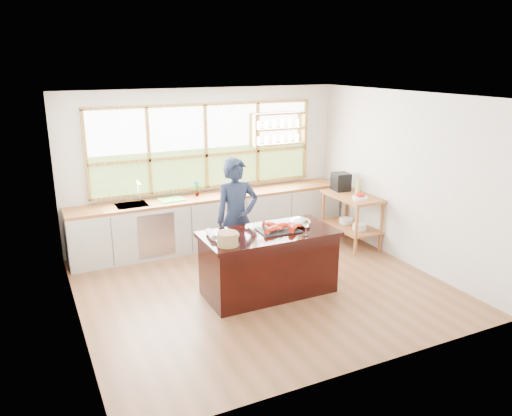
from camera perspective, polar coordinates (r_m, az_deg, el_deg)
ground_plane at (r=7.30m, az=0.71°, el=-8.97°), size 5.00×5.00×0.00m
room_shell at (r=7.20m, az=-0.88°, el=5.39°), size 5.02×4.52×2.71m
back_counter at (r=8.78m, az=-5.00°, el=-1.34°), size 4.90×0.63×0.90m
right_shelf_unit at (r=8.87m, az=10.91°, el=-0.38°), size 0.62×1.10×0.90m
island at (r=6.95m, az=1.46°, el=-6.23°), size 1.85×0.90×0.90m
cook at (r=7.33m, az=-2.21°, el=-1.24°), size 0.68×0.46×1.81m
potted_plant at (r=8.60m, az=-6.81°, el=2.24°), size 0.15×0.11×0.27m
cutting_board at (r=8.44m, az=-9.60°, el=0.96°), size 0.43×0.34×0.01m
espresso_machine at (r=9.05m, az=9.68°, el=2.99°), size 0.31×0.33×0.32m
wine_bottle at (r=8.75m, az=11.53°, el=2.35°), size 0.09×0.09×0.30m
fruit_bowl at (r=8.55m, az=11.83°, el=1.26°), size 0.26×0.26×0.11m
slate_board at (r=6.84m, az=2.61°, el=-2.56°), size 0.57×0.43×0.02m
lobster_pile at (r=6.83m, az=2.79°, el=-2.15°), size 0.52×0.44×0.08m
mixing_bowl_left at (r=6.47m, az=-3.28°, el=-3.15°), size 0.32×0.32×0.15m
mixing_bowl_right at (r=7.04m, az=5.11°, el=-1.59°), size 0.29×0.29×0.14m
wine_glass at (r=6.62m, az=5.74°, el=-1.87°), size 0.08×0.08×0.22m
wicker_basket at (r=6.29m, az=-3.27°, el=-3.56°), size 0.27×0.27×0.17m
parchment_roll at (r=6.60m, az=-5.14°, el=-3.03°), size 0.12×0.31×0.08m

